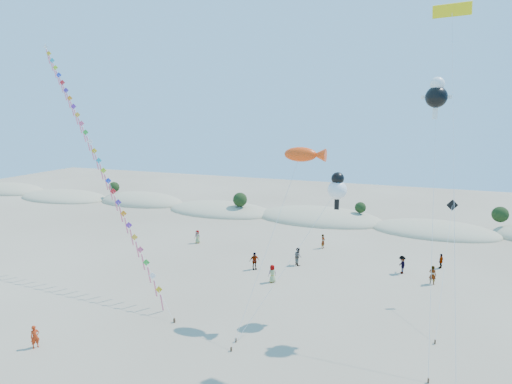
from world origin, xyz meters
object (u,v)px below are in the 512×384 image
Objects in this scene: fish_kite at (305,155)px; flyer_foreground at (35,337)px; parafoil_kite at (452,17)px; kite_train at (93,149)px.

flyer_foreground is (-15.66, -11.50, -11.88)m from fish_kite.
fish_kite is at bearing 175.72° from parafoil_kite.
fish_kite is 8.31× the size of flyer_foreground.
kite_train is 15.55× the size of flyer_foreground.
kite_train is 18.79m from flyer_foreground.
kite_train is at bearing 49.98° from flyer_foreground.
parafoil_kite is 14.09× the size of flyer_foreground.
parafoil_kite is 34.29m from flyer_foreground.
kite_train is 32.46m from parafoil_kite.
parafoil_kite reaches higher than fish_kite.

